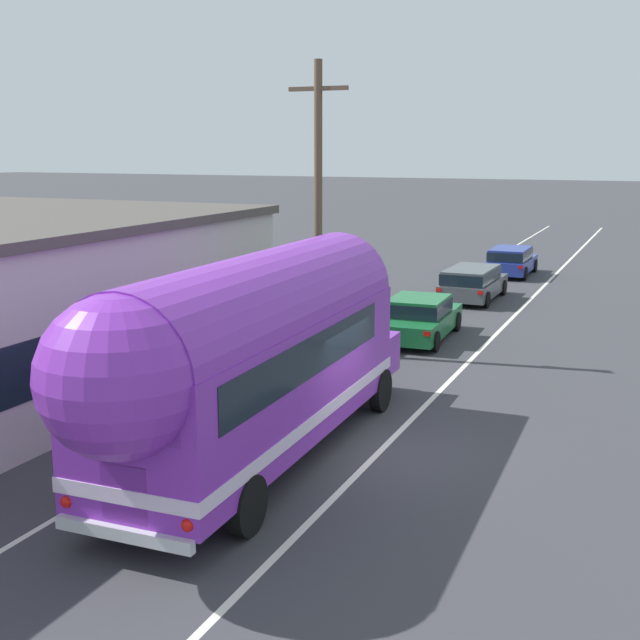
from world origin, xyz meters
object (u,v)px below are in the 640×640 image
at_px(painted_bus, 250,353).
at_px(car_lead, 419,316).
at_px(car_second, 472,281).
at_px(car_third, 511,260).
at_px(utility_pole, 318,205).

bearing_deg(painted_bus, car_lead, 91.16).
bearing_deg(car_second, car_third, 88.45).
bearing_deg(car_lead, painted_bus, -88.84).
bearing_deg(car_lead, car_second, 89.73).
bearing_deg(car_lead, car_third, 89.09).
relative_size(painted_bus, car_second, 2.50).
distance_m(utility_pole, car_third, 18.28).
bearing_deg(car_lead, utility_pole, -126.40).
xyz_separation_m(painted_bus, car_second, (-0.21, 19.33, -1.51)).
distance_m(utility_pole, painted_bus, 9.49).
xyz_separation_m(utility_pole, painted_bus, (2.46, -8.91, -2.12)).
relative_size(painted_bus, car_lead, 2.46).
bearing_deg(car_third, car_second, -91.55).
xyz_separation_m(car_lead, car_third, (0.23, 14.73, 0.04)).
bearing_deg(car_second, painted_bus, -89.39).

